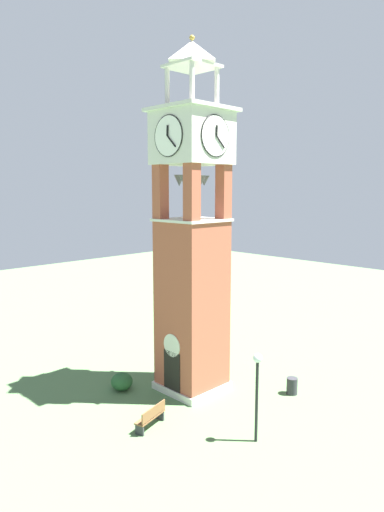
{
  "coord_description": "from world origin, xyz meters",
  "views": [
    {
      "loc": [
        15.33,
        -15.21,
        9.85
      ],
      "look_at": [
        0.0,
        0.0,
        6.66
      ],
      "focal_mm": 32.16,
      "sensor_mm": 36.0,
      "label": 1
    }
  ],
  "objects_px": {
    "trash_bin": "(292,386)",
    "lamp_post": "(257,380)",
    "clock_tower": "(192,251)",
    "park_bench": "(151,417)"
  },
  "relations": [
    {
      "from": "clock_tower",
      "to": "lamp_post",
      "type": "distance_m",
      "value": 6.98
    },
    {
      "from": "lamp_post",
      "to": "park_bench",
      "type": "bearing_deg",
      "value": -148.69
    },
    {
      "from": "clock_tower",
      "to": "park_bench",
      "type": "relative_size",
      "value": 10.02
    },
    {
      "from": "clock_tower",
      "to": "lamp_post",
      "type": "relative_size",
      "value": 4.61
    },
    {
      "from": "clock_tower",
      "to": "trash_bin",
      "type": "relative_size",
      "value": 20.77
    },
    {
      "from": "park_bench",
      "to": "trash_bin",
      "type": "distance_m",
      "value": 7.26
    },
    {
      "from": "clock_tower",
      "to": "park_bench",
      "type": "distance_m",
      "value": 7.64
    },
    {
      "from": "trash_bin",
      "to": "lamp_post",
      "type": "bearing_deg",
      "value": -73.71
    },
    {
      "from": "lamp_post",
      "to": "trash_bin",
      "type": "bearing_deg",
      "value": 106.29
    },
    {
      "from": "park_bench",
      "to": "lamp_post",
      "type": "xyz_separation_m",
      "value": [
        3.7,
        2.25,
        2.04
      ]
    }
  ]
}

